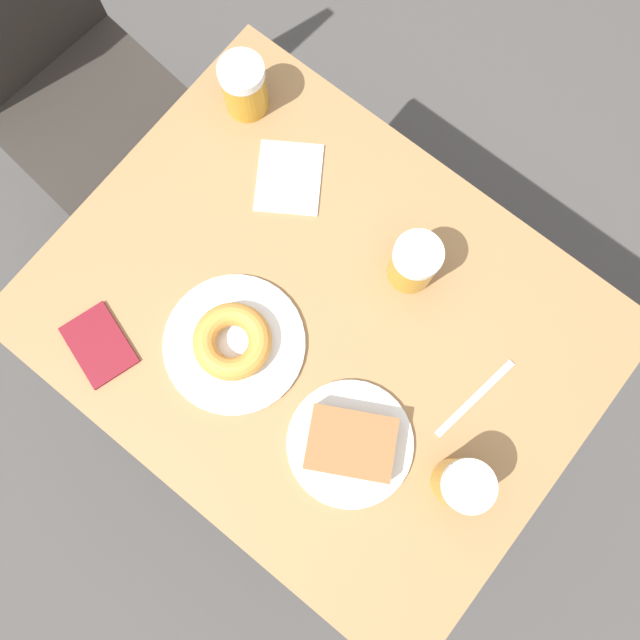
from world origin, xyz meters
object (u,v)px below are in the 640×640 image
plate_with_cake (350,443)px  passport_near_edge (99,345)px  beer_mug_left (414,263)px  beer_mug_right (462,484)px  napkin_folded (289,178)px  fork (475,398)px  beer_mug_center (244,87)px  plate_with_donut (233,343)px  chair (46,63)px

plate_with_cake → passport_near_edge: bearing=107.4°
beer_mug_left → beer_mug_right: (-0.24, -0.27, 0.00)m
napkin_folded → fork: same height
beer_mug_left → beer_mug_center: size_ratio=1.00×
beer_mug_center → plate_with_cake: bearing=-124.9°
beer_mug_right → fork: bearing=22.5°
beer_mug_left → napkin_folded: bearing=89.0°
plate_with_cake → beer_mug_left: beer_mug_left is taller
beer_mug_left → napkin_folded: size_ratio=0.62×
napkin_folded → passport_near_edge: 0.44m
plate_with_donut → passport_near_edge: (-0.15, 0.18, -0.01)m
napkin_folded → fork: size_ratio=0.99×
chair → fork: 1.15m
beer_mug_right → plate_with_cake: bearing=108.5°
beer_mug_center → napkin_folded: (-0.07, -0.15, -0.05)m
plate_with_cake → napkin_folded: size_ratio=1.18×
plate_with_donut → fork: 0.42m
beer_mug_center → plate_with_donut: bearing=-143.0°
chair → napkin_folded: 0.67m
plate_with_donut → beer_mug_right: 0.43m
beer_mug_right → beer_mug_center: bearing=66.1°
chair → beer_mug_center: size_ratio=8.53×
plate_with_donut → chair: bearing=73.4°
beer_mug_left → plate_with_donut: bearing=151.5°
plate_with_donut → fork: bearing=-64.2°
passport_near_edge → fork: bearing=-59.5°
beer_mug_right → passport_near_edge: (-0.19, 0.61, -0.05)m
chair → fork: size_ratio=5.24×
chair → passport_near_edge: (-0.37, -0.58, 0.17)m
napkin_folded → passport_near_edge: passport_near_edge is taller
plate_with_cake → beer_mug_left: size_ratio=1.90×
plate_with_cake → plate_with_donut: (0.01, 0.26, -0.00)m
chair → fork: chair is taller
beer_mug_center → fork: (-0.18, -0.65, -0.05)m
chair → plate_with_donut: size_ratio=3.87×
beer_mug_left → passport_near_edge: (-0.43, 0.34, -0.05)m
beer_mug_center → beer_mug_right: 0.77m
plate_with_cake → napkin_folded: 0.48m
beer_mug_right → chair: bearing=81.6°
fork → passport_near_edge: 0.64m
plate_with_cake → fork: bearing=-32.0°
beer_mug_center → passport_near_edge: size_ratio=0.75×
beer_mug_center → chair: bearing=105.5°
beer_mug_left → beer_mug_center: same height
beer_mug_left → napkin_folded: beer_mug_left is taller
plate_with_cake → plate_with_donut: plate_with_cake is taller
passport_near_edge → napkin_folded: bearing=-7.9°
fork → passport_near_edge: (-0.33, 0.55, 0.00)m
beer_mug_left → beer_mug_center: 0.44m
beer_mug_center → passport_near_edge: beer_mug_center is taller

